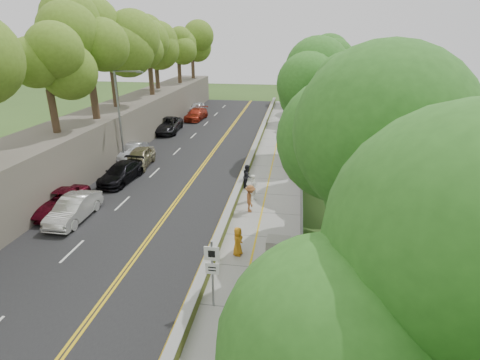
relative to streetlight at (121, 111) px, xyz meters
name	(u,v)px	position (x,y,z in m)	size (l,w,h in m)	color
ground	(206,264)	(10.46, -14.00, -4.64)	(140.00, 140.00, 0.00)	#33511E
road	(186,162)	(5.06, 1.00, -4.62)	(11.20, 66.00, 0.04)	black
sidewalk	(276,167)	(13.01, 1.00, -4.61)	(4.20, 66.00, 0.05)	gray
jersey_barrier	(249,162)	(10.71, 1.00, -4.34)	(0.42, 66.00, 0.60)	#B6D02A
rock_embankment	(98,137)	(-3.04, 1.00, -2.64)	(5.00, 66.00, 4.00)	#595147
chainlink_fence	(301,157)	(15.11, 1.00, -3.64)	(0.04, 66.00, 2.00)	slate
trees_embankment	(89,36)	(-2.54, 1.00, 5.86)	(6.40, 66.00, 13.00)	olive
trees_fenceside	(337,84)	(17.46, 1.00, 2.36)	(7.00, 66.00, 14.00)	#377B25
streetlight	(121,111)	(0.00, 0.00, 0.00)	(2.52, 0.22, 8.00)	gray
signpost	(212,267)	(11.51, -17.02, -2.68)	(0.62, 0.09, 3.10)	gray
construction_barrel	(297,153)	(14.76, 3.62, -4.14)	(0.54, 0.54, 0.89)	#FF8D03
concrete_block	(278,246)	(13.97, -12.56, -4.18)	(1.23, 0.92, 0.82)	slate
car_1	(74,209)	(1.46, -10.66, -3.87)	(1.55, 4.44, 1.46)	silver
car_2	(60,201)	(-0.14, -9.62, -3.94)	(2.19, 4.76, 1.32)	maroon
car_3	(121,173)	(1.46, -4.21, -3.91)	(1.95, 4.79, 1.39)	black
car_4	(139,158)	(1.46, -0.69, -3.82)	(1.85, 4.60, 1.57)	#9A906C
car_5	(133,151)	(0.04, 1.17, -3.90)	(1.48, 4.24, 1.40)	#A6A9AD
car_6	(167,125)	(-0.14, 11.19, -3.78)	(2.71, 5.88, 1.63)	black
car_7	(196,114)	(1.46, 18.08, -3.87)	(2.04, 5.03, 1.46)	#9F2918
car_8	(197,107)	(0.17, 23.42, -3.94)	(1.57, 3.90, 1.33)	white
painter_0	(238,241)	(11.91, -13.00, -3.82)	(0.76, 0.49, 1.55)	orange
painter_1	(254,187)	(11.91, -6.15, -3.67)	(0.67, 0.44, 1.84)	silver
painter_2	(248,176)	(11.21, -3.96, -3.72)	(0.85, 0.66, 1.75)	black
painter_3	(250,199)	(11.91, -7.94, -3.69)	(1.16, 0.67, 1.79)	brown
person_far	(294,143)	(14.47, 5.46, -3.71)	(1.04, 0.43, 1.77)	black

